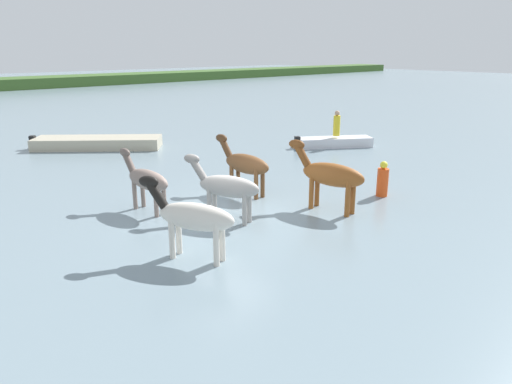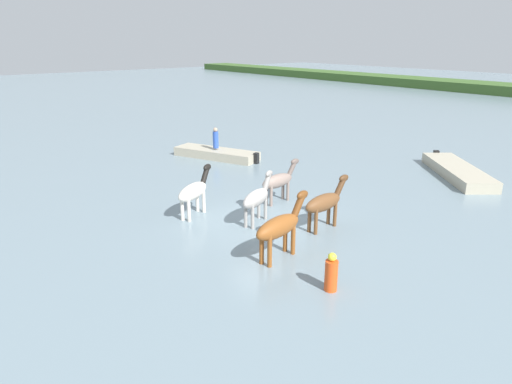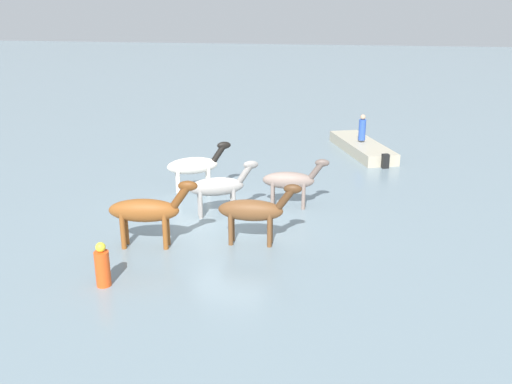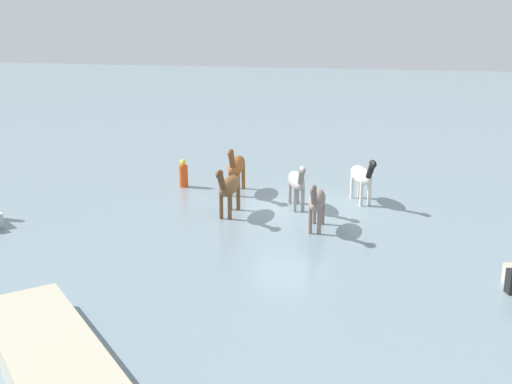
# 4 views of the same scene
# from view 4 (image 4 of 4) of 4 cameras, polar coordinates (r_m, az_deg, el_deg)

# --- Properties ---
(ground_plane) EXTENTS (174.93, 174.93, 0.00)m
(ground_plane) POSITION_cam_4_polar(r_m,az_deg,el_deg) (21.11, 3.29, -1.73)
(ground_plane) COLOR gray
(horse_gray_outer) EXTENTS (0.92, 2.55, 1.97)m
(horse_gray_outer) POSITION_cam_4_polar(r_m,az_deg,el_deg) (23.09, -1.90, 2.53)
(horse_gray_outer) COLOR brown
(horse_gray_outer) RESTS_ON ground_plane
(horse_mid_herd) EXTENTS (0.68, 2.23, 1.72)m
(horse_mid_herd) POSITION_cam_4_polar(r_m,az_deg,el_deg) (18.81, 5.88, -0.87)
(horse_mid_herd) COLOR gray
(horse_mid_herd) RESTS_ON ground_plane
(horse_dark_mare) EXTENTS (1.40, 2.26, 1.83)m
(horse_dark_mare) POSITION_cam_4_polar(r_m,az_deg,el_deg) (22.11, 10.18, 1.54)
(horse_dark_mare) COLOR silver
(horse_dark_mare) RESTS_ON ground_plane
(horse_rear_stallion) EXTENTS (0.69, 2.37, 1.84)m
(horse_rear_stallion) POSITION_cam_4_polar(r_m,az_deg,el_deg) (20.24, -2.61, 0.52)
(horse_rear_stallion) COLOR brown
(horse_rear_stallion) RESTS_ON ground_plane
(horse_pinto_flank) EXTENTS (1.26, 2.23, 1.78)m
(horse_pinto_flank) POSITION_cam_4_polar(r_m,az_deg,el_deg) (21.11, 3.96, 1.02)
(horse_pinto_flank) COLOR #9E9993
(horse_pinto_flank) RESTS_ON ground_plane
(boat_skiff_near) EXTENTS (5.54, 4.94, 0.77)m
(boat_skiff_near) POSITION_cam_4_polar(r_m,az_deg,el_deg) (11.94, -18.92, -15.44)
(boat_skiff_near) COLOR #B7AD93
(boat_skiff_near) RESTS_ON ground_plane
(buoy_channel_marker) EXTENTS (0.36, 0.36, 1.14)m
(buoy_channel_marker) POSITION_cam_4_polar(r_m,az_deg,el_deg) (24.31, -7.01, 1.68)
(buoy_channel_marker) COLOR #E54C19
(buoy_channel_marker) RESTS_ON ground_plane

